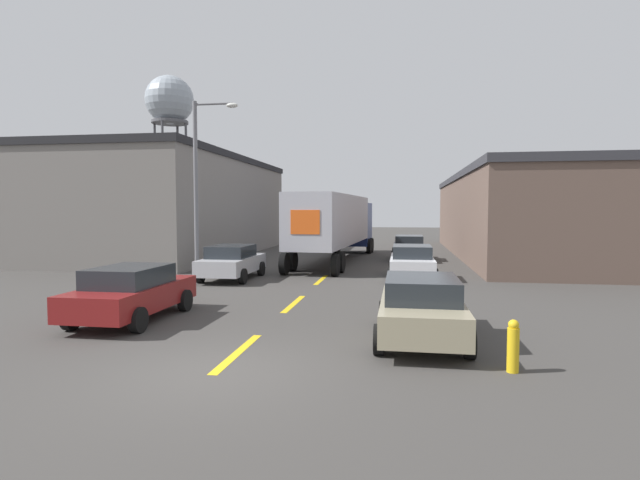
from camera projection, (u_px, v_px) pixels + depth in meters
The scene contains 13 objects.
ground_plane at pixel (214, 373), 9.30m from camera, with size 160.00×160.00×0.00m, color #3D3A38.
road_centerline at pixel (294, 304), 16.20m from camera, with size 0.20×14.22×0.01m.
warehouse_left at pixel (158, 206), 34.75m from camera, with size 12.84×21.17×6.65m.
warehouse_right at pixel (546, 215), 32.90m from camera, with size 11.92×26.39×5.44m.
semi_truck at pixel (337, 221), 29.51m from camera, with size 3.63×15.13×3.87m.
parked_car_right_mid at pixel (412, 262), 21.88m from camera, with size 2.06×4.39×1.50m.
parked_car_right_far at pixel (409, 247), 30.34m from camera, with size 2.06×4.39×1.50m.
parked_car_left_near at pixel (132, 292), 13.76m from camera, with size 2.06×4.39×1.50m.
parked_car_left_far at pixel (232, 261), 21.91m from camera, with size 2.06×4.39×1.50m.
parked_car_right_near at pixel (421, 307), 11.62m from camera, with size 2.06×4.39×1.50m.
water_tower at pixel (170, 103), 56.59m from camera, with size 5.43×5.43×18.25m.
street_lamp at pixel (201, 176), 23.07m from camera, with size 2.18×0.32×8.05m.
fire_hydrant at pixel (513, 346), 9.34m from camera, with size 0.22×0.22×1.00m.
Camera 1 is at (3.42, -8.69, 3.05)m, focal length 28.00 mm.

